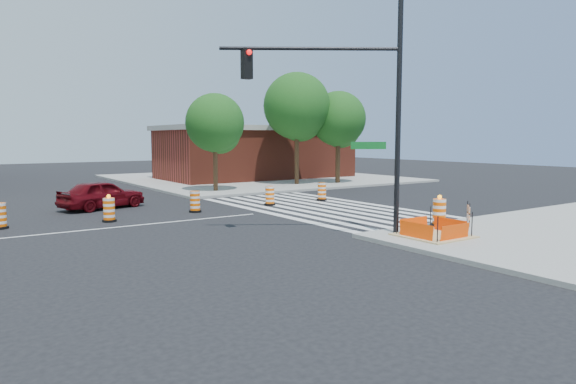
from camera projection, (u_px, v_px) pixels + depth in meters
name	position (u px, v px, depth m)	size (l,w,h in m)	color
ground	(100.00, 229.00, 20.26)	(120.00, 120.00, 0.00)	black
sidewalk_ne	(256.00, 178.00, 45.14)	(22.00, 22.00, 0.15)	gray
crosswalk_east	(319.00, 208.00, 26.43)	(6.75, 13.50, 0.01)	silver
lane_centerline	(100.00, 229.00, 20.26)	(14.00, 0.12, 0.01)	silver
excavation_pit	(433.00, 234.00, 17.93)	(2.20, 2.20, 0.90)	tan
brick_storefront	(256.00, 153.00, 44.91)	(16.50, 8.50, 4.60)	maroon
red_coupe	(102.00, 194.00, 25.97)	(1.73, 4.31, 1.47)	#58070D
signal_pole_se	(349.00, 93.00, 18.09)	(5.43, 3.58, 8.43)	black
pit_drum	(439.00, 213.00, 19.93)	(0.63, 0.63, 1.23)	black
barricade	(468.00, 213.00, 20.10)	(0.61, 0.56, 0.93)	#FB5E05
tree_north_c	(215.00, 126.00, 33.20)	(3.80, 3.80, 6.46)	#382314
tree_north_d	(297.00, 110.00, 38.06)	(4.95, 4.95, 8.42)	#382314
tree_north_e	(338.00, 122.00, 39.21)	(4.21, 4.21, 7.15)	#382314
median_drum_2	(0.00, 217.00, 20.24)	(0.60, 0.60, 1.02)	black
median_drum_3	(109.00, 210.00, 21.93)	(0.60, 0.60, 1.18)	black
median_drum_4	(195.00, 202.00, 24.77)	(0.60, 0.60, 1.02)	black
median_drum_5	(270.00, 196.00, 27.34)	(0.60, 0.60, 1.02)	black
median_drum_6	(322.00, 192.00, 29.44)	(0.60, 0.60, 1.02)	black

